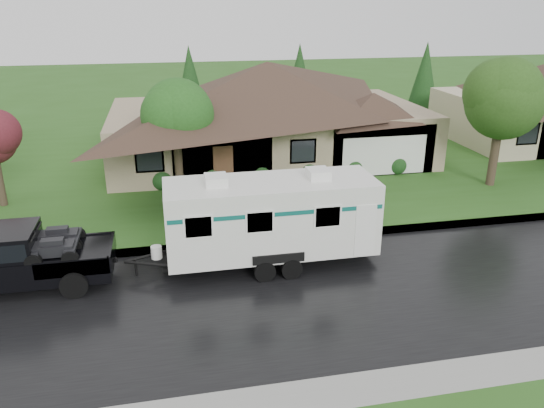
{
  "coord_description": "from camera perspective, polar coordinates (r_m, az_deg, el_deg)",
  "views": [
    {
      "loc": [
        -3.98,
        -16.56,
        9.0
      ],
      "look_at": [
        -0.17,
        2.0,
        1.71
      ],
      "focal_mm": 35.0,
      "sensor_mm": 36.0,
      "label": 1
    }
  ],
  "objects": [
    {
      "name": "road",
      "position": [
        17.57,
        3.21,
        -9.8
      ],
      "size": [
        140.0,
        8.0,
        0.01
      ],
      "primitive_type": "cube",
      "color": "black",
      "rests_on": "ground"
    },
    {
      "name": "shrub_row",
      "position": [
        27.83,
        1.36,
        3.57
      ],
      "size": [
        13.6,
        1.0,
        1.0
      ],
      "color": "#143814",
      "rests_on": "lawn"
    },
    {
      "name": "tree_left_green",
      "position": [
        25.55,
        -10.35,
        9.42
      ],
      "size": [
        3.36,
        3.36,
        5.56
      ],
      "color": "#382B1E",
      "rests_on": "lawn"
    },
    {
      "name": "house_main",
      "position": [
        31.51,
        0.06,
        11.15
      ],
      "size": [
        19.44,
        10.8,
        6.9
      ],
      "color": "gray",
      "rests_on": "lawn"
    },
    {
      "name": "curb",
      "position": [
        21.2,
        0.32,
        -3.87
      ],
      "size": [
        140.0,
        0.5,
        0.15
      ],
      "primitive_type": "cube",
      "color": "gray",
      "rests_on": "ground"
    },
    {
      "name": "tree_right_green",
      "position": [
        28.5,
        23.61,
        10.48
      ],
      "size": [
        3.9,
        3.9,
        6.45
      ],
      "color": "#382B1E",
      "rests_on": "lawn"
    },
    {
      "name": "pickup_truck",
      "position": [
        19.5,
        -26.52,
        -5.15
      ],
      "size": [
        6.33,
        2.41,
        2.11
      ],
      "color": "black",
      "rests_on": "ground"
    },
    {
      "name": "lawn",
      "position": [
        33.04,
        -4.26,
        5.3
      ],
      "size": [
        140.0,
        26.0,
        0.15
      ],
      "primitive_type": "cube",
      "color": "#2A551A",
      "rests_on": "ground"
    },
    {
      "name": "travel_trailer",
      "position": [
        18.77,
        -0.11,
        -1.33
      ],
      "size": [
        7.81,
        2.74,
        3.5
      ],
      "color": "white",
      "rests_on": "ground"
    },
    {
      "name": "ground",
      "position": [
        19.27,
        1.7,
        -6.83
      ],
      "size": [
        140.0,
        140.0,
        0.0
      ],
      "primitive_type": "plane",
      "color": "#2A551A",
      "rests_on": "ground"
    }
  ]
}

